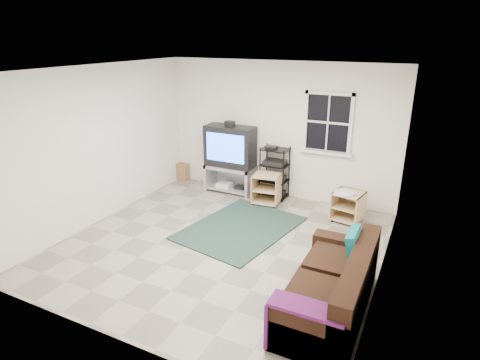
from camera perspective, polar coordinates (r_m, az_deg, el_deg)
The scene contains 8 objects.
room at distance 7.43m, azimuth 12.35°, elevation 7.42°, with size 4.60×4.62×4.60m.
tv_unit at distance 8.01m, azimuth -1.39°, elevation 3.79°, with size 0.99×0.50×1.46m.
av_rack at distance 7.81m, azimuth 4.91°, elevation 0.58°, with size 0.52×0.38×1.03m.
side_table_left at distance 7.62m, azimuth 3.93°, elevation -1.02°, with size 0.54×0.54×0.58m.
side_table_right at distance 7.12m, azimuth 15.18°, elevation -3.31°, with size 0.55×0.55×0.55m.
sofa at distance 4.85m, azimuth 12.94°, elevation -14.94°, with size 0.82×1.85×0.84m.
shag_rug at distance 6.70m, azimuth 0.06°, elevation -6.82°, with size 1.45×2.00×0.02m, color black.
paper_bag at distance 8.94m, azimuth -8.16°, elevation 1.18°, with size 0.25×0.16×0.36m, color olive.
Camera 1 is at (2.66, -4.79, 3.04)m, focal length 30.00 mm.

